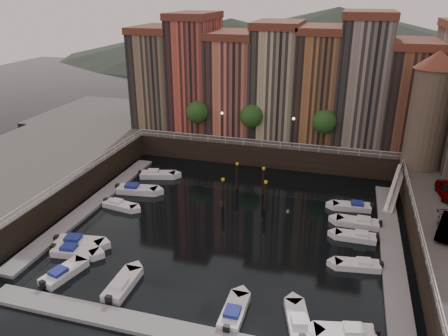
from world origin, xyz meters
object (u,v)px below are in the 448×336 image
(boat_left_1, at_px, (79,242))
(car_a, at_px, (447,191))
(mooring_pilings, at_px, (247,186))
(corner_tower, at_px, (430,109))
(boat_left_2, at_px, (120,205))
(boat_left_0, at_px, (74,252))
(gangway, at_px, (396,186))

(boat_left_1, distance_m, car_a, 37.59)
(mooring_pilings, height_order, car_a, car_a)
(car_a, bearing_deg, corner_tower, 95.58)
(mooring_pilings, height_order, boat_left_2, mooring_pilings)
(corner_tower, distance_m, mooring_pilings, 23.09)
(boat_left_0, relative_size, boat_left_1, 0.93)
(gangway, distance_m, mooring_pilings, 17.20)
(gangway, distance_m, boat_left_2, 31.85)
(boat_left_0, height_order, boat_left_2, boat_left_0)
(corner_tower, relative_size, car_a, 3.23)
(corner_tower, xyz_separation_m, boat_left_1, (-32.84, -23.25, -9.82))
(boat_left_1, bearing_deg, boat_left_2, 82.50)
(corner_tower, distance_m, boat_left_1, 41.42)
(boat_left_0, relative_size, car_a, 1.08)
(car_a, bearing_deg, mooring_pilings, 175.72)
(boat_left_0, xyz_separation_m, boat_left_1, (-0.49, 1.49, 0.02))
(car_a, bearing_deg, gangway, 132.85)
(mooring_pilings, relative_size, boat_left_2, 1.25)
(boat_left_2, relative_size, car_a, 1.01)
(corner_tower, bearing_deg, car_a, -79.40)
(boat_left_0, bearing_deg, gangway, 28.46)
(mooring_pilings, distance_m, boat_left_1, 19.65)
(gangway, bearing_deg, car_a, -42.13)
(gangway, relative_size, car_a, 1.94)
(boat_left_1, relative_size, boat_left_2, 1.15)
(boat_left_0, relative_size, boat_left_2, 1.07)
(mooring_pilings, height_order, boat_left_1, mooring_pilings)
(boat_left_1, bearing_deg, corner_tower, 27.25)
(corner_tower, distance_m, boat_left_2, 37.50)
(corner_tower, relative_size, gangway, 1.66)
(mooring_pilings, distance_m, boat_left_2, 14.79)
(boat_left_0, bearing_deg, mooring_pilings, 45.10)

